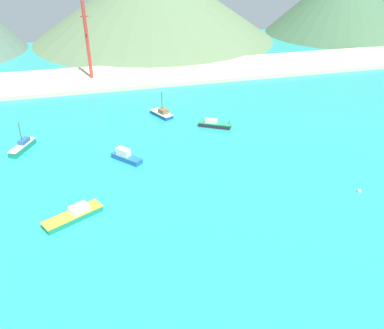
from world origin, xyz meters
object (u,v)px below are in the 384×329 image
fishing_boat_5 (74,215)px  buoy_1 (359,191)px  fishing_boat_1 (126,156)px  radio_tower (87,42)px  fishing_boat_2 (214,124)px  fishing_boat_7 (23,146)px  fishing_boat_3 (162,113)px

fishing_boat_5 → buoy_1: size_ratio=13.53×
fishing_boat_1 → radio_tower: (-4.50, 54.69, 11.43)m
fishing_boat_2 → radio_tower: 52.51m
fishing_boat_5 → fishing_boat_7: fishing_boat_7 is taller
fishing_boat_3 → buoy_1: (28.15, -43.61, -0.65)m
fishing_boat_2 → fishing_boat_5: (-33.17, -28.98, -0.02)m
fishing_boat_2 → fishing_boat_5: bearing=-138.9°
fishing_boat_7 → fishing_boat_1: bearing=-26.0°
fishing_boat_1 → fishing_boat_7: size_ratio=0.85×
fishing_boat_3 → fishing_boat_7: bearing=-161.8°
buoy_1 → fishing_boat_3: bearing=122.8°
fishing_boat_1 → fishing_boat_2: size_ratio=0.86×
fishing_boat_1 → fishing_boat_3: bearing=61.1°
radio_tower → buoy_1: bearing=-60.2°
fishing_boat_1 → buoy_1: size_ratio=8.99×
fishing_boat_3 → fishing_boat_2: bearing=-41.5°
fishing_boat_5 → fishing_boat_7: size_ratio=1.28×
fishing_boat_1 → fishing_boat_5: 20.57m
fishing_boat_1 → fishing_boat_5: fishing_boat_1 is taller
fishing_boat_3 → fishing_boat_5: size_ratio=0.73×
fishing_boat_2 → fishing_boat_5: 44.05m
fishing_boat_1 → buoy_1: (39.79, -22.55, -0.79)m
fishing_boat_7 → radio_tower: 48.76m
buoy_1 → fishing_boat_1: bearing=150.5°
fishing_boat_7 → buoy_1: (60.90, -32.86, -0.71)m
fishing_boat_5 → radio_tower: radio_tower is taller
fishing_boat_3 → radio_tower: bearing=115.6°
fishing_boat_5 → radio_tower: size_ratio=0.42×
fishing_boat_2 → fishing_boat_3: (-11.04, 9.78, 0.03)m
buoy_1 → fishing_boat_7: bearing=151.7°
fishing_boat_1 → radio_tower: size_ratio=0.28×
fishing_boat_3 → fishing_boat_7: fishing_boat_3 is taller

